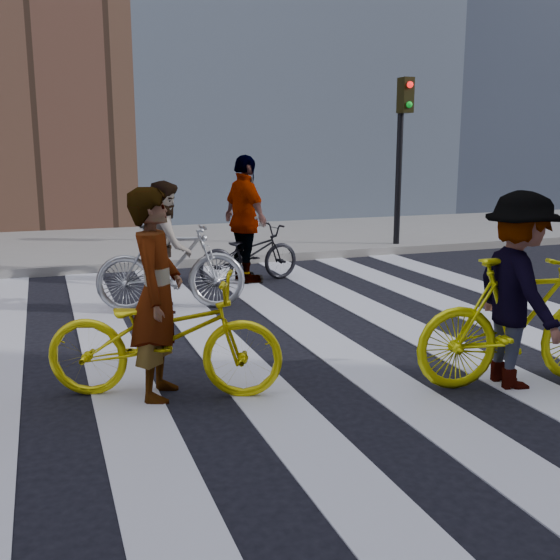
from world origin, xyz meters
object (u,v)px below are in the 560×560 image
rider_right (518,291)px  rider_rear (245,220)px  traffic_signal (402,134)px  bike_yellow_left (164,336)px  rider_mid (166,247)px  bike_dark_rear (249,254)px  bike_silver_mid (171,266)px  rider_left (157,295)px  bike_yellow_right (520,322)px

rider_right → rider_rear: bearing=18.7°
traffic_signal → bike_yellow_left: size_ratio=1.70×
rider_mid → rider_rear: (1.44, 1.31, 0.15)m
bike_dark_rear → rider_rear: (-0.05, 0.00, 0.53)m
bike_dark_rear → rider_mid: 2.02m
bike_silver_mid → rider_mid: rider_mid is taller
rider_left → rider_rear: bearing=-4.2°
rider_left → traffic_signal: bearing=-21.9°
bike_yellow_right → bike_dark_rear: size_ratio=1.12×
traffic_signal → bike_silver_mid: (-5.12, -3.16, -1.72)m
rider_rear → bike_silver_mid: bearing=121.9°
bike_silver_mid → bike_dark_rear: size_ratio=1.12×
bike_silver_mid → bike_yellow_right: (2.33, -3.71, 0.00)m
bike_yellow_right → rider_right: rider_right is taller
rider_right → bike_yellow_left: bearing=83.3°
bike_silver_mid → bike_dark_rear: bearing=-37.0°
rider_right → bike_dark_rear: bearing=18.2°
bike_silver_mid → rider_left: size_ratio=1.08×
bike_yellow_left → rider_left: size_ratio=1.12×
rider_left → rider_mid: rider_left is taller
bike_dark_rear → rider_right: (0.84, -5.02, 0.40)m
rider_rear → bike_yellow_right: bearing=179.1°
bike_dark_rear → rider_mid: size_ratio=1.03×
bike_yellow_right → rider_mid: (-2.38, 3.71, 0.25)m
traffic_signal → rider_left: (-5.78, -6.07, -1.41)m
bike_yellow_right → rider_right: 0.28m
bike_yellow_right → rider_right: size_ratio=1.12×
bike_silver_mid → rider_rear: rider_rear is taller
bike_yellow_left → bike_dark_rear: bike_yellow_left is taller
traffic_signal → bike_yellow_right: (-2.79, -6.86, -1.71)m
bike_silver_mid → rider_mid: bearing=100.7°
bike_dark_rear → rider_right: rider_right is taller
rider_right → bike_yellow_right: bearing=-81.3°
bike_silver_mid → rider_left: (-0.66, -2.91, 0.31)m
rider_left → bike_yellow_right: bearing=-83.2°
rider_mid → bike_silver_mid: bearing=-79.3°
bike_yellow_left → rider_right: bearing=-83.7°
bike_yellow_right → bike_dark_rear: 5.10m
bike_dark_rear → bike_silver_mid: bearing=120.9°
bike_dark_rear → rider_rear: size_ratio=0.87×
bike_yellow_left → rider_mid: (0.56, 2.91, 0.31)m
rider_mid → rider_right: bearing=-137.2°
bike_yellow_left → rider_left: 0.36m
bike_silver_mid → rider_right: 4.36m
bike_yellow_left → rider_right: 3.01m
bike_silver_mid → rider_mid: size_ratio=1.14×
bike_yellow_right → rider_rear: rider_rear is taller
traffic_signal → bike_dark_rear: (-3.68, -1.85, -1.84)m
rider_left → rider_rear: rider_rear is taller
traffic_signal → rider_rear: 4.36m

